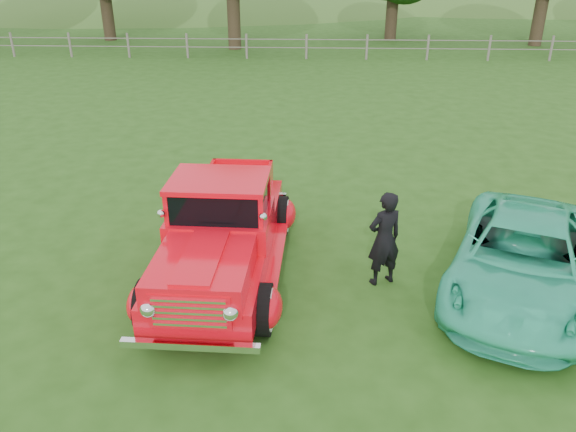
{
  "coord_description": "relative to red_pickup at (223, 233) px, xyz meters",
  "views": [
    {
      "loc": [
        0.42,
        -6.87,
        4.98
      ],
      "look_at": [
        0.05,
        1.2,
        1.13
      ],
      "focal_mm": 35.0,
      "sensor_mm": 36.0,
      "label": 1
    }
  ],
  "objects": [
    {
      "name": "ground",
      "position": [
        1.02,
        -1.23,
        -0.8
      ],
      "size": [
        140.0,
        140.0,
        0.0
      ],
      "primitive_type": "plane",
      "color": "#244B14",
      "rests_on": "ground"
    },
    {
      "name": "fence_line",
      "position": [
        1.02,
        20.77,
        -0.19
      ],
      "size": [
        48.0,
        0.12,
        1.2
      ],
      "color": "slate",
      "rests_on": "ground"
    },
    {
      "name": "man",
      "position": [
        2.61,
        -0.11,
        0.01
      ],
      "size": [
        0.7,
        0.6,
        1.61
      ],
      "primitive_type": "imported",
      "rotation": [
        0.0,
        0.0,
        3.58
      ],
      "color": "black",
      "rests_on": "ground"
    },
    {
      "name": "red_pickup",
      "position": [
        0.0,
        0.0,
        0.0
      ],
      "size": [
        2.32,
        5.03,
        1.78
      ],
      "rotation": [
        0.0,
        0.0,
        -0.03
      ],
      "color": "black",
      "rests_on": "ground"
    },
    {
      "name": "teal_sedan",
      "position": [
        4.75,
        -0.32,
        -0.18
      ],
      "size": [
        3.55,
        4.84,
        1.22
      ],
      "primitive_type": "imported",
      "rotation": [
        0.0,
        0.0,
        -0.39
      ],
      "color": "#31C598",
      "rests_on": "ground"
    },
    {
      "name": "distant_hills",
      "position": [
        -3.06,
        58.24,
        -5.34
      ],
      "size": [
        116.0,
        60.0,
        18.0
      ],
      "color": "#385F23",
      "rests_on": "ground"
    }
  ]
}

